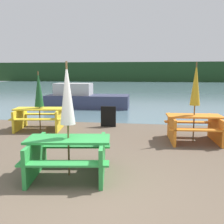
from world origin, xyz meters
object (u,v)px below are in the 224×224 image
at_px(umbrella_darkgreen, 39,89).
at_px(picnic_table_orange, 194,126).
at_px(picnic_table_yellow, 40,116).
at_px(umbrella_gold, 196,84).
at_px(signboard, 108,117).
at_px(boat, 85,99).
at_px(umbrella_white, 67,94).
at_px(picnic_table_green, 69,153).

bearing_deg(umbrella_darkgreen, picnic_table_orange, -9.92).
distance_m(picnic_table_orange, picnic_table_yellow, 5.13).
bearing_deg(umbrella_darkgreen, picnic_table_yellow, -63.43).
xyz_separation_m(umbrella_gold, signboard, (-2.76, 1.66, -1.27)).
bearing_deg(picnic_table_yellow, boat, 88.62).
bearing_deg(boat, signboard, -68.24).
relative_size(umbrella_white, umbrella_gold, 0.96).
height_order(umbrella_gold, umbrella_darkgreen, umbrella_gold).
relative_size(umbrella_white, boat, 0.47).
xyz_separation_m(boat, signboard, (2.16, -4.94, -0.13)).
xyz_separation_m(picnic_table_yellow, umbrella_darkgreen, (-0.00, 0.00, 0.95)).
bearing_deg(boat, picnic_table_green, -79.16).
height_order(picnic_table_green, picnic_table_yellow, picnic_table_yellow).
bearing_deg(umbrella_white, picnic_table_yellow, 120.79).
bearing_deg(umbrella_gold, signboard, 148.90).
height_order(picnic_table_orange, signboard, picnic_table_orange).
relative_size(umbrella_gold, boat, 0.49).
relative_size(picnic_table_green, umbrella_white, 0.81).
relative_size(picnic_table_green, signboard, 2.34).
bearing_deg(signboard, umbrella_darkgreen, -161.20).
bearing_deg(umbrella_gold, picnic_table_yellow, 170.08).
xyz_separation_m(umbrella_white, umbrella_darkgreen, (-2.29, 3.84, -0.18)).
relative_size(picnic_table_green, umbrella_gold, 0.78).
height_order(picnic_table_yellow, signboard, signboard).
xyz_separation_m(picnic_table_green, signboard, (0.01, 4.62, -0.07)).
height_order(umbrella_white, umbrella_gold, umbrella_gold).
xyz_separation_m(umbrella_white, umbrella_gold, (2.77, 2.95, 0.06)).
relative_size(picnic_table_green, picnic_table_orange, 1.09).
xyz_separation_m(picnic_table_orange, picnic_table_yellow, (-5.05, 0.88, -0.01)).
distance_m(umbrella_gold, umbrella_darkgreen, 5.14).
relative_size(picnic_table_yellow, boat, 0.41).
distance_m(picnic_table_green, umbrella_gold, 4.22).
bearing_deg(umbrella_darkgreen, signboard, 18.80).
relative_size(picnic_table_green, boat, 0.38).
bearing_deg(picnic_table_yellow, picnic_table_orange, -9.92).
bearing_deg(umbrella_white, umbrella_gold, 46.88).
height_order(picnic_table_green, picnic_table_orange, picnic_table_orange).
relative_size(picnic_table_yellow, umbrella_darkgreen, 0.93).
bearing_deg(umbrella_gold, picnic_table_green, -133.12).
xyz_separation_m(picnic_table_orange, umbrella_white, (-2.77, -2.95, 1.12)).
height_order(picnic_table_orange, umbrella_white, umbrella_white).
bearing_deg(umbrella_gold, umbrella_darkgreen, 170.08).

